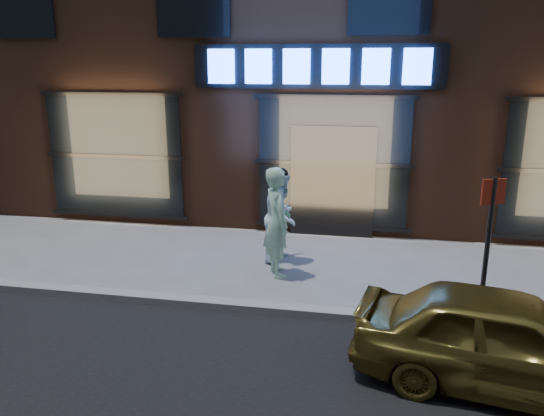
{
  "coord_description": "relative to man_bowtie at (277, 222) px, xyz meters",
  "views": [
    {
      "loc": [
        0.8,
        -7.25,
        3.67
      ],
      "look_at": [
        -0.88,
        1.6,
        1.2
      ],
      "focal_mm": 35.0,
      "sensor_mm": 36.0,
      "label": 1
    }
  ],
  "objects": [
    {
      "name": "sign_post",
      "position": [
        3.2,
        -1.39,
        0.35
      ],
      "size": [
        0.33,
        0.16,
        2.2
      ],
      "rotation": [
        0.0,
        0.0,
        0.39
      ],
      "color": "#262628",
      "rests_on": "ground"
    },
    {
      "name": "gold_sedan",
      "position": [
        3.21,
        -2.89,
        -0.38
      ],
      "size": [
        3.7,
        2.03,
        1.19
      ],
      "primitive_type": "imported",
      "rotation": [
        0.0,
        0.0,
        1.39
      ],
      "color": "olive",
      "rests_on": "ground"
    },
    {
      "name": "man_cap",
      "position": [
        -0.06,
        0.76,
        -0.12
      ],
      "size": [
        0.8,
        0.95,
        1.72
      ],
      "primitive_type": "imported",
      "rotation": [
        0.0,
        0.0,
        1.37
      ],
      "color": "silver",
      "rests_on": "ground"
    },
    {
      "name": "storefront_building",
      "position": [
        0.76,
        6.5,
        4.17
      ],
      "size": [
        30.2,
        8.28,
        10.3
      ],
      "color": "#54301E",
      "rests_on": "ground"
    },
    {
      "name": "man_bowtie",
      "position": [
        0.0,
        0.0,
        0.0
      ],
      "size": [
        0.73,
        0.85,
        1.96
      ],
      "primitive_type": "imported",
      "rotation": [
        0.0,
        0.0,
        2.01
      ],
      "color": "#BAF5C9",
      "rests_on": "ground"
    },
    {
      "name": "ground",
      "position": [
        0.77,
        -1.49,
        -0.98
      ],
      "size": [
        90.0,
        90.0,
        0.0
      ],
      "primitive_type": "plane",
      "color": "slate",
      "rests_on": "ground"
    },
    {
      "name": "curb",
      "position": [
        0.77,
        -1.49,
        -0.92
      ],
      "size": [
        60.0,
        0.25,
        0.12
      ],
      "primitive_type": "cube",
      "color": "gray",
      "rests_on": "ground"
    }
  ]
}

